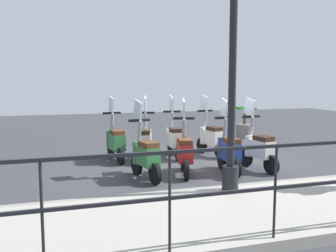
# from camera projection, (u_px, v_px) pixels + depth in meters

# --- Properties ---
(ground_plane) EXTENTS (28.00, 28.00, 0.00)m
(ground_plane) POSITION_uv_depth(u_px,v_px,m) (192.00, 166.00, 8.40)
(ground_plane) COLOR #38383D
(promenade_walkway) EXTENTS (2.20, 20.00, 0.15)m
(promenade_walkway) POSITION_uv_depth(u_px,v_px,m) (270.00, 208.00, 5.41)
(promenade_walkway) COLOR #A39E93
(promenade_walkway) RESTS_ON ground_plane
(fence_railing) EXTENTS (0.04, 16.03, 1.07)m
(fence_railing) POSITION_uv_depth(u_px,v_px,m) (322.00, 169.00, 4.31)
(fence_railing) COLOR black
(fence_railing) RESTS_ON promenade_walkway
(lamp_post_near) EXTENTS (0.26, 0.90, 3.93)m
(lamp_post_near) POSITION_uv_depth(u_px,v_px,m) (232.00, 83.00, 5.83)
(lamp_post_near) COLOR black
(lamp_post_near) RESTS_ON promenade_walkway
(potted_palm) EXTENTS (1.06, 0.66, 1.05)m
(potted_palm) POSITION_uv_depth(u_px,v_px,m) (245.00, 125.00, 12.47)
(potted_palm) COLOR slate
(potted_palm) RESTS_ON ground_plane
(scooter_near_0) EXTENTS (1.23, 0.46, 1.54)m
(scooter_near_0) POSITION_uv_depth(u_px,v_px,m) (259.00, 148.00, 7.94)
(scooter_near_0) COLOR black
(scooter_near_0) RESTS_ON ground_plane
(scooter_near_1) EXTENTS (1.23, 0.44, 1.54)m
(scooter_near_1) POSITION_uv_depth(u_px,v_px,m) (229.00, 150.00, 7.67)
(scooter_near_1) COLOR black
(scooter_near_1) RESTS_ON ground_plane
(scooter_near_2) EXTENTS (1.21, 0.52, 1.54)m
(scooter_near_2) POSITION_uv_depth(u_px,v_px,m) (185.00, 152.00, 7.55)
(scooter_near_2) COLOR black
(scooter_near_2) RESTS_ON ground_plane
(scooter_near_3) EXTENTS (1.22, 0.49, 1.54)m
(scooter_near_3) POSITION_uv_depth(u_px,v_px,m) (145.00, 155.00, 7.21)
(scooter_near_3) COLOR black
(scooter_near_3) RESTS_ON ground_plane
(scooter_far_0) EXTENTS (1.22, 0.48, 1.54)m
(scooter_far_0) POSITION_uv_depth(u_px,v_px,m) (211.00, 137.00, 9.50)
(scooter_far_0) COLOR black
(scooter_far_0) RESTS_ON ground_plane
(scooter_far_1) EXTENTS (1.23, 0.44, 1.54)m
(scooter_far_1) POSITION_uv_depth(u_px,v_px,m) (174.00, 139.00, 9.24)
(scooter_far_1) COLOR black
(scooter_far_1) RESTS_ON ground_plane
(scooter_far_2) EXTENTS (1.20, 0.54, 1.54)m
(scooter_far_2) POSITION_uv_depth(u_px,v_px,m) (145.00, 141.00, 8.90)
(scooter_far_2) COLOR black
(scooter_far_2) RESTS_ON ground_plane
(scooter_far_3) EXTENTS (1.23, 0.44, 1.54)m
(scooter_far_3) POSITION_uv_depth(u_px,v_px,m) (115.00, 141.00, 8.83)
(scooter_far_3) COLOR black
(scooter_far_3) RESTS_ON ground_plane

